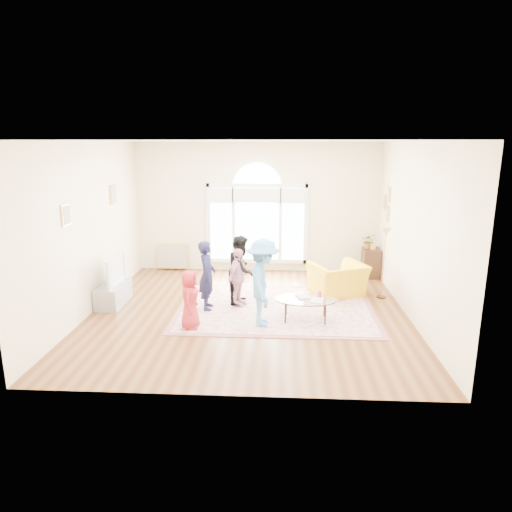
# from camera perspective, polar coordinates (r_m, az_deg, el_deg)

# --- Properties ---
(ground) EXTENTS (6.00, 6.00, 0.00)m
(ground) POSITION_cam_1_polar(r_m,az_deg,el_deg) (8.85, -0.92, -7.01)
(ground) COLOR #532B13
(ground) RESTS_ON ground
(room_shell) EXTENTS (6.00, 6.00, 6.00)m
(room_shell) POSITION_cam_1_polar(r_m,az_deg,el_deg) (11.20, 0.13, 5.77)
(room_shell) COLOR beige
(room_shell) RESTS_ON ground
(area_rug) EXTENTS (3.60, 2.60, 0.02)m
(area_rug) POSITION_cam_1_polar(r_m,az_deg,el_deg) (9.01, 2.48, -6.55)
(area_rug) COLOR beige
(area_rug) RESTS_ON ground
(rug_border) EXTENTS (3.80, 2.80, 0.01)m
(rug_border) POSITION_cam_1_polar(r_m,az_deg,el_deg) (9.01, 2.48, -6.57)
(rug_border) COLOR #995B5E
(rug_border) RESTS_ON ground
(tv_console) EXTENTS (0.45, 1.00, 0.42)m
(tv_console) POSITION_cam_1_polar(r_m,az_deg,el_deg) (9.64, -17.39, -4.56)
(tv_console) COLOR gray
(tv_console) RESTS_ON ground
(television) EXTENTS (0.17, 1.00, 0.57)m
(television) POSITION_cam_1_polar(r_m,az_deg,el_deg) (9.49, -17.56, -1.71)
(television) COLOR black
(television) RESTS_ON tv_console
(coffee_table) EXTENTS (1.14, 0.76, 0.54)m
(coffee_table) POSITION_cam_1_polar(r_m,az_deg,el_deg) (8.34, 6.21, -5.47)
(coffee_table) COLOR silver
(coffee_table) RESTS_ON ground
(armchair) EXTENTS (1.35, 1.28, 0.69)m
(armchair) POSITION_cam_1_polar(r_m,az_deg,el_deg) (9.85, 10.20, -2.90)
(armchair) COLOR yellow
(armchair) RESTS_ON ground
(side_cabinet) EXTENTS (0.40, 0.50, 0.70)m
(side_cabinet) POSITION_cam_1_polar(r_m,az_deg,el_deg) (11.35, 14.16, -0.83)
(side_cabinet) COLOR black
(side_cabinet) RESTS_ON ground
(floor_lamp) EXTENTS (0.29, 0.29, 1.51)m
(floor_lamp) POSITION_cam_1_polar(r_m,az_deg,el_deg) (9.67, 15.86, 2.20)
(floor_lamp) COLOR black
(floor_lamp) RESTS_ON ground
(plant_pedestal) EXTENTS (0.20, 0.20, 0.70)m
(plant_pedestal) POSITION_cam_1_polar(r_m,az_deg,el_deg) (11.32, 13.77, -0.84)
(plant_pedestal) COLOR white
(plant_pedestal) RESTS_ON ground
(potted_plant) EXTENTS (0.40, 0.37, 0.38)m
(potted_plant) POSITION_cam_1_polar(r_m,az_deg,el_deg) (11.20, 13.93, 1.83)
(potted_plant) COLOR #33722D
(potted_plant) RESTS_ON plant_pedestal
(leaning_picture) EXTENTS (0.80, 0.14, 0.62)m
(leaning_picture) POSITION_cam_1_polar(r_m,az_deg,el_deg) (11.90, -10.35, -1.69)
(leaning_picture) COLOR tan
(leaning_picture) RESTS_ON ground
(child_red) EXTENTS (0.33, 0.51, 1.03)m
(child_red) POSITION_cam_1_polar(r_m,az_deg,el_deg) (8.00, -8.28, -5.38)
(child_red) COLOR #B72632
(child_red) RESTS_ON area_rug
(child_navy) EXTENTS (0.36, 0.52, 1.34)m
(child_navy) POSITION_cam_1_polar(r_m,az_deg,el_deg) (8.82, -6.14, -2.42)
(child_navy) COLOR #171837
(child_navy) RESTS_ON area_rug
(child_black) EXTENTS (0.62, 0.74, 1.37)m
(child_black) POSITION_cam_1_polar(r_m,az_deg,el_deg) (9.11, -1.85, -1.70)
(child_black) COLOR black
(child_black) RESTS_ON area_rug
(child_pink) EXTENTS (0.53, 0.73, 1.15)m
(child_pink) POSITION_cam_1_polar(r_m,az_deg,el_deg) (8.97, -2.26, -2.69)
(child_pink) COLOR #EEA1BA
(child_pink) RESTS_ON area_rug
(child_blue) EXTENTS (0.64, 1.04, 1.55)m
(child_blue) POSITION_cam_1_polar(r_m,az_deg,el_deg) (7.96, 0.89, -3.35)
(child_blue) COLOR #59A1E7
(child_blue) RESTS_ON area_rug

